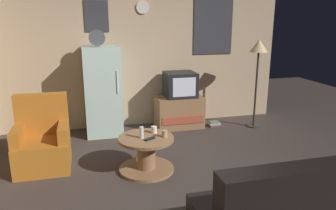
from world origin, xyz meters
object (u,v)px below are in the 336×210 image
Objects in this scene: tv_stand at (179,112)px; mug_ceramic_white at (154,130)px; coffee_table at (146,154)px; crt_tv at (180,84)px; mug_ceramic_tan at (165,134)px; remote_control at (150,139)px; armchair at (43,143)px; standing_lamp at (259,53)px; fridge at (103,91)px; book_stack at (214,124)px; wine_glass at (142,132)px.

tv_stand is 9.33× the size of mug_ceramic_white.
mug_ceramic_white reaches higher than coffee_table.
crt_tv is 6.00× the size of mug_ceramic_tan.
tv_stand reaches higher than mug_ceramic_tan.
remote_control is 0.16× the size of armchair.
standing_lamp reaches higher than remote_control.
mug_ceramic_tan is 0.09× the size of armchair.
fridge is 19.67× the size of mug_ceramic_tan.
tv_stand is 0.70m from book_stack.
remote_control is at bearing -118.00° from crt_tv.
fridge reaches higher than crt_tv.
crt_tv is 6.00× the size of mug_ceramic_white.
standing_lamp reaches higher than tv_stand.
mug_ceramic_tan is (-2.03, -1.32, -0.85)m from standing_lamp.
wine_glass is (-0.98, -1.62, 0.25)m from tv_stand.
fridge is 1.79m from mug_ceramic_tan.
mug_ceramic_tan is at bearing -6.89° from wine_glass.
tv_stand is 1.56× the size of crt_tv.
remote_control is at bearing -74.68° from fridge.
book_stack is at bearing 42.93° from mug_ceramic_white.
mug_ceramic_tan reaches higher than coffee_table.
remote_control is (-0.10, -0.23, -0.03)m from mug_ceramic_white.
fridge reaches higher than coffee_table.
standing_lamp is 10.60× the size of wine_glass.
mug_ceramic_white and mug_ceramic_tan have the same top height.
remote_control is at bearing -134.49° from book_stack.
mug_ceramic_white is 2.00m from book_stack.
wine_glass is (-0.06, -0.01, 0.31)m from coffee_table.
mug_ceramic_white is at bearing -137.07° from book_stack.
remote_control is at bearing -148.54° from standing_lamp.
standing_lamp reaches higher than armchair.
tv_stand is at bearing 67.58° from mug_ceramic_tan.
standing_lamp reaches higher than coffee_table.
standing_lamp is 1.66× the size of armchair.
tv_stand is at bearing 177.18° from crt_tv.
wine_glass is 0.14m from remote_control.
fridge is 1.73m from coffee_table.
tv_stand is 0.51m from crt_tv.
fridge is at bearing 176.10° from book_stack.
wine_glass is 0.16× the size of armchair.
fridge reaches higher than mug_ceramic_white.
tv_stand reaches higher than coffee_table.
armchair is at bearing -152.91° from tv_stand.
coffee_table is (-0.92, -1.61, -0.05)m from tv_stand.
crt_tv reaches higher than wine_glass.
remote_control is at bearing -117.48° from tv_stand.
mug_ceramic_tan is at bearing -67.92° from fridge.
fridge is at bearing -179.44° from crt_tv.
crt_tv reaches higher than remote_control.
coffee_table is 0.37m from mug_ceramic_tan.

